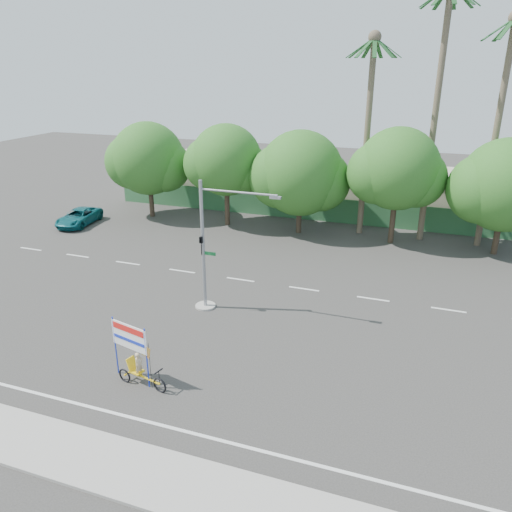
% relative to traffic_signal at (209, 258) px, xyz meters
% --- Properties ---
extents(ground, '(120.00, 120.00, 0.00)m').
position_rel_traffic_signal_xyz_m(ground, '(2.20, -3.98, -2.92)').
color(ground, '#33302D').
rests_on(ground, ground).
extents(sidewalk_near, '(50.00, 2.40, 0.12)m').
position_rel_traffic_signal_xyz_m(sidewalk_near, '(2.20, -11.48, -2.86)').
color(sidewalk_near, gray).
rests_on(sidewalk_near, ground).
extents(fence, '(38.00, 0.08, 2.00)m').
position_rel_traffic_signal_xyz_m(fence, '(2.20, 17.52, -1.92)').
color(fence, '#336B3D').
rests_on(fence, ground).
extents(building_left, '(12.00, 8.00, 4.00)m').
position_rel_traffic_signal_xyz_m(building_left, '(-7.80, 22.02, -0.92)').
color(building_left, '#C1B199').
rests_on(building_left, ground).
extents(building_right, '(14.00, 8.00, 3.60)m').
position_rel_traffic_signal_xyz_m(building_right, '(10.20, 22.02, -1.12)').
color(building_right, '#C1B199').
rests_on(building_right, ground).
extents(tree_far_left, '(7.14, 6.00, 7.96)m').
position_rel_traffic_signal_xyz_m(tree_far_left, '(-11.85, 14.02, 1.84)').
color(tree_far_left, '#473828').
rests_on(tree_far_left, ground).
extents(tree_left, '(6.66, 5.60, 8.07)m').
position_rel_traffic_signal_xyz_m(tree_left, '(-4.85, 14.02, 2.14)').
color(tree_left, '#473828').
rests_on(tree_left, ground).
extents(tree_center, '(7.62, 6.40, 7.85)m').
position_rel_traffic_signal_xyz_m(tree_center, '(1.14, 14.02, 1.55)').
color(tree_center, '#473828').
rests_on(tree_center, ground).
extents(tree_right, '(6.90, 5.80, 8.36)m').
position_rel_traffic_signal_xyz_m(tree_right, '(8.15, 14.02, 2.32)').
color(tree_right, '#473828').
rests_on(tree_right, ground).
extents(tree_far_right, '(7.38, 6.20, 7.94)m').
position_rel_traffic_signal_xyz_m(tree_far_right, '(15.15, 14.02, 1.73)').
color(tree_far_right, '#473828').
rests_on(tree_far_right, ground).
extents(palm_tall, '(3.73, 3.79, 17.45)m').
position_rel_traffic_signal_xyz_m(palm_tall, '(10.20, 15.52, 7.55)').
color(palm_tall, '#70604C').
rests_on(palm_tall, ground).
extents(palm_mid, '(3.73, 3.79, 15.45)m').
position_rel_traffic_signal_xyz_m(palm_mid, '(14.20, 15.52, 6.48)').
color(palm_mid, '#70604C').
rests_on(palm_mid, ground).
extents(palm_short, '(3.73, 3.79, 14.45)m').
position_rel_traffic_signal_xyz_m(palm_short, '(5.70, 15.52, 5.94)').
color(palm_short, '#70604C').
rests_on(palm_short, ground).
extents(traffic_signal, '(4.72, 1.10, 7.00)m').
position_rel_traffic_signal_xyz_m(traffic_signal, '(0.00, 0.00, 0.00)').
color(traffic_signal, gray).
rests_on(traffic_signal, ground).
extents(trike_billboard, '(2.74, 1.00, 2.75)m').
position_rel_traffic_signal_xyz_m(trike_billboard, '(-0.07, -7.13, -1.81)').
color(trike_billboard, black).
rests_on(trike_billboard, ground).
extents(pickup_truck, '(2.60, 4.80, 1.28)m').
position_rel_traffic_signal_xyz_m(pickup_truck, '(-16.20, 9.94, -2.28)').
color(pickup_truck, '#0D5A60').
rests_on(pickup_truck, ground).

